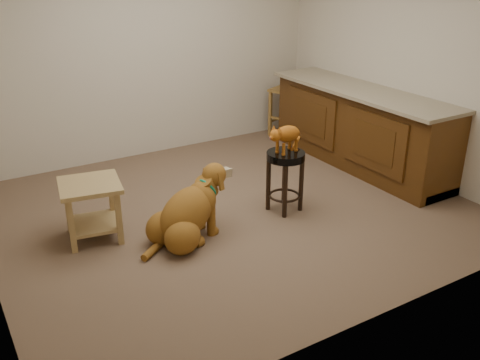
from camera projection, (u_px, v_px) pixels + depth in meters
floor at (232, 210)px, 5.38m from camera, size 4.50×4.00×0.01m
room_shell at (231, 40)px, 4.72m from camera, size 4.54×4.04×2.62m
cabinet_run at (360, 130)px, 6.37m from camera, size 0.70×2.56×0.94m
padded_stool at (285, 169)px, 5.22m from camera, size 0.38×0.38×0.61m
wood_stool at (284, 111)px, 7.46m from camera, size 0.47×0.47×0.66m
side_table at (92, 202)px, 4.73m from camera, size 0.60×0.60×0.54m
golden_retriever at (187, 215)px, 4.72m from camera, size 1.05×0.62×0.68m
tabby_kitten at (286, 135)px, 5.07m from camera, size 0.50×0.26×0.32m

